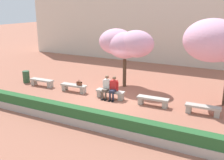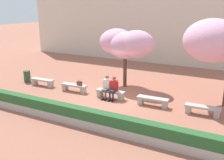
{
  "view_description": "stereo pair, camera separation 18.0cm",
  "coord_description": "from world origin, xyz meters",
  "px_view_note": "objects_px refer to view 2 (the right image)",
  "views": [
    {
      "loc": [
        6.33,
        -12.14,
        5.02
      ],
      "look_at": [
        -0.0,
        0.2,
        1.0
      ],
      "focal_mm": 42.0,
      "sensor_mm": 36.0,
      "label": 1
    },
    {
      "loc": [
        6.49,
        -12.05,
        5.02
      ],
      "look_at": [
        -0.0,
        0.2,
        1.0
      ],
      "focal_mm": 42.0,
      "sensor_mm": 36.0,
      "label": 2
    }
  ],
  "objects_px": {
    "handbag": "(79,83)",
    "person_seated_left": "(106,86)",
    "trash_bin": "(27,76)",
    "stone_bench_center": "(110,93)",
    "stone_bench_near_east": "(153,100)",
    "stone_bench_east_end": "(203,109)",
    "stone_bench_west_end": "(43,81)",
    "person_seated_right": "(114,87)",
    "stone_bench_near_west": "(74,87)",
    "cherry_tree_main": "(126,44)"
  },
  "relations": [
    {
      "from": "stone_bench_center",
      "to": "cherry_tree_main",
      "type": "distance_m",
      "value": 3.45
    },
    {
      "from": "stone_bench_center",
      "to": "trash_bin",
      "type": "height_order",
      "value": "trash_bin"
    },
    {
      "from": "person_seated_left",
      "to": "handbag",
      "type": "bearing_deg",
      "value": 178.12
    },
    {
      "from": "handbag",
      "to": "cherry_tree_main",
      "type": "distance_m",
      "value": 3.71
    },
    {
      "from": "person_seated_left",
      "to": "trash_bin",
      "type": "distance_m",
      "value": 6.2
    },
    {
      "from": "stone_bench_west_end",
      "to": "person_seated_left",
      "type": "height_order",
      "value": "person_seated_left"
    },
    {
      "from": "person_seated_left",
      "to": "trash_bin",
      "type": "xyz_separation_m",
      "value": [
        -6.19,
        0.23,
        -0.31
      ]
    },
    {
      "from": "person_seated_right",
      "to": "cherry_tree_main",
      "type": "xyz_separation_m",
      "value": [
        -0.47,
        2.5,
        2.01
      ]
    },
    {
      "from": "person_seated_left",
      "to": "trash_bin",
      "type": "height_order",
      "value": "person_seated_left"
    },
    {
      "from": "stone_bench_near_west",
      "to": "stone_bench_center",
      "type": "distance_m",
      "value": 2.45
    },
    {
      "from": "person_seated_right",
      "to": "cherry_tree_main",
      "type": "bearing_deg",
      "value": 100.74
    },
    {
      "from": "stone_bench_west_end",
      "to": "stone_bench_near_east",
      "type": "xyz_separation_m",
      "value": [
        7.36,
        0.0,
        0.0
      ]
    },
    {
      "from": "cherry_tree_main",
      "to": "stone_bench_west_end",
      "type": "bearing_deg",
      "value": -152.3
    },
    {
      "from": "stone_bench_west_end",
      "to": "stone_bench_near_east",
      "type": "relative_size",
      "value": 1.0
    },
    {
      "from": "stone_bench_west_end",
      "to": "stone_bench_east_end",
      "type": "relative_size",
      "value": 1.0
    },
    {
      "from": "stone_bench_west_end",
      "to": "person_seated_left",
      "type": "xyz_separation_m",
      "value": [
        4.69,
        -0.05,
        0.4
      ]
    },
    {
      "from": "stone_bench_near_west",
      "to": "trash_bin",
      "type": "xyz_separation_m",
      "value": [
        -3.95,
        0.17,
        0.09
      ]
    },
    {
      "from": "stone_bench_near_east",
      "to": "trash_bin",
      "type": "bearing_deg",
      "value": 178.89
    },
    {
      "from": "stone_bench_west_end",
      "to": "person_seated_right",
      "type": "relative_size",
      "value": 1.27
    },
    {
      "from": "stone_bench_center",
      "to": "stone_bench_east_end",
      "type": "xyz_separation_m",
      "value": [
        4.91,
        0.0,
        0.0
      ]
    },
    {
      "from": "person_seated_right",
      "to": "handbag",
      "type": "bearing_deg",
      "value": 178.49
    },
    {
      "from": "handbag",
      "to": "stone_bench_center",
      "type": "bearing_deg",
      "value": -0.2
    },
    {
      "from": "handbag",
      "to": "stone_bench_east_end",
      "type": "bearing_deg",
      "value": -0.06
    },
    {
      "from": "stone_bench_west_end",
      "to": "stone_bench_near_west",
      "type": "xyz_separation_m",
      "value": [
        2.45,
        0.0,
        0.0
      ]
    },
    {
      "from": "stone_bench_east_end",
      "to": "person_seated_right",
      "type": "height_order",
      "value": "person_seated_right"
    },
    {
      "from": "person_seated_right",
      "to": "stone_bench_near_east",
      "type": "bearing_deg",
      "value": 1.37
    },
    {
      "from": "person_seated_left",
      "to": "person_seated_right",
      "type": "relative_size",
      "value": 1.0
    },
    {
      "from": "person_seated_left",
      "to": "person_seated_right",
      "type": "height_order",
      "value": "same"
    },
    {
      "from": "stone_bench_center",
      "to": "cherry_tree_main",
      "type": "xyz_separation_m",
      "value": [
        -0.25,
        2.45,
        2.42
      ]
    },
    {
      "from": "stone_bench_near_west",
      "to": "stone_bench_near_east",
      "type": "xyz_separation_m",
      "value": [
        4.91,
        0.0,
        0.0
      ]
    },
    {
      "from": "stone_bench_near_east",
      "to": "trash_bin",
      "type": "height_order",
      "value": "trash_bin"
    },
    {
      "from": "trash_bin",
      "to": "person_seated_right",
      "type": "bearing_deg",
      "value": -1.95
    },
    {
      "from": "person_seated_left",
      "to": "stone_bench_east_end",
      "type": "bearing_deg",
      "value": 0.6
    },
    {
      "from": "handbag",
      "to": "person_seated_left",
      "type": "bearing_deg",
      "value": -1.88
    },
    {
      "from": "stone_bench_near_west",
      "to": "person_seated_left",
      "type": "relative_size",
      "value": 1.27
    },
    {
      "from": "stone_bench_near_west",
      "to": "cherry_tree_main",
      "type": "bearing_deg",
      "value": 47.96
    },
    {
      "from": "person_seated_right",
      "to": "cherry_tree_main",
      "type": "distance_m",
      "value": 3.25
    },
    {
      "from": "stone_bench_center",
      "to": "handbag",
      "type": "xyz_separation_m",
      "value": [
        -2.06,
        0.01,
        0.28
      ]
    },
    {
      "from": "person_seated_left",
      "to": "person_seated_right",
      "type": "distance_m",
      "value": 0.44
    },
    {
      "from": "stone_bench_near_west",
      "to": "stone_bench_near_east",
      "type": "relative_size",
      "value": 1.0
    },
    {
      "from": "stone_bench_near_east",
      "to": "person_seated_right",
      "type": "bearing_deg",
      "value": -178.63
    },
    {
      "from": "stone_bench_center",
      "to": "stone_bench_near_east",
      "type": "relative_size",
      "value": 1.0
    },
    {
      "from": "stone_bench_center",
      "to": "stone_bench_near_east",
      "type": "bearing_deg",
      "value": 0.0
    },
    {
      "from": "handbag",
      "to": "trash_bin",
      "type": "distance_m",
      "value": 4.35
    },
    {
      "from": "stone_bench_center",
      "to": "handbag",
      "type": "height_order",
      "value": "handbag"
    },
    {
      "from": "stone_bench_near_east",
      "to": "handbag",
      "type": "bearing_deg",
      "value": 179.91
    },
    {
      "from": "handbag",
      "to": "trash_bin",
      "type": "bearing_deg",
      "value": 177.82
    },
    {
      "from": "stone_bench_west_end",
      "to": "stone_bench_east_end",
      "type": "distance_m",
      "value": 9.82
    },
    {
      "from": "stone_bench_center",
      "to": "stone_bench_east_end",
      "type": "bearing_deg",
      "value": 0.0
    },
    {
      "from": "stone_bench_center",
      "to": "stone_bench_near_west",
      "type": "bearing_deg",
      "value": 180.0
    }
  ]
}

